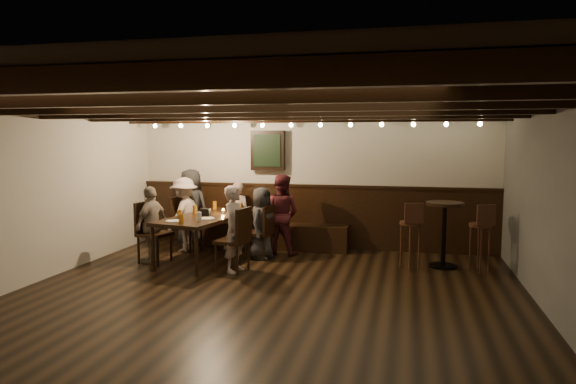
% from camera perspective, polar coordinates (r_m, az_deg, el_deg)
% --- Properties ---
extents(room, '(7.00, 7.00, 7.00)m').
position_cam_1_polar(room, '(8.09, -0.97, -0.38)').
color(room, black).
rests_on(room, ground).
extents(dining_table, '(1.19, 2.07, 0.73)m').
position_cam_1_polar(dining_table, '(8.36, -8.95, -3.02)').
color(dining_table, black).
rests_on(dining_table, floor).
extents(chair_left_near, '(0.50, 0.50, 0.96)m').
position_cam_1_polar(chair_left_near, '(9.19, -11.26, -4.65)').
color(chair_left_near, black).
rests_on(chair_left_near, floor).
extents(chair_left_far, '(0.51, 0.51, 0.97)m').
position_cam_1_polar(chair_left_far, '(8.47, -14.69, -5.61)').
color(chair_left_far, black).
rests_on(chair_left_far, floor).
extents(chair_right_near, '(0.46, 0.46, 0.88)m').
position_cam_1_polar(chair_right_near, '(8.48, -3.14, -5.59)').
color(chair_right_near, black).
rests_on(chair_right_near, floor).
extents(chair_right_far, '(0.50, 0.50, 0.96)m').
position_cam_1_polar(chair_right_far, '(7.69, -6.08, -6.64)').
color(chair_right_far, black).
rests_on(chair_right_far, floor).
extents(person_bench_left, '(0.75, 0.56, 1.41)m').
position_cam_1_polar(person_bench_left, '(9.59, -10.70, -1.69)').
color(person_bench_left, '#252628').
rests_on(person_bench_left, floor).
extents(person_bench_centre, '(0.48, 0.35, 1.19)m').
position_cam_1_polar(person_bench_centre, '(9.27, -5.52, -2.56)').
color(person_bench_centre, gray).
rests_on(person_bench_centre, floor).
extents(person_bench_right, '(0.74, 0.62, 1.37)m').
position_cam_1_polar(person_bench_right, '(8.74, -0.79, -2.48)').
color(person_bench_right, '#561D24').
rests_on(person_bench_right, floor).
extents(person_left_near, '(0.61, 0.90, 1.29)m').
position_cam_1_polar(person_left_near, '(9.15, -11.46, -2.45)').
color(person_left_near, '#B2A096').
rests_on(person_left_near, floor).
extents(person_left_far, '(0.41, 0.75, 1.22)m').
position_cam_1_polar(person_left_far, '(8.43, -14.90, -3.49)').
color(person_left_far, gray).
rests_on(person_left_far, floor).
extents(person_right_near, '(0.46, 0.63, 1.18)m').
position_cam_1_polar(person_right_near, '(8.41, -2.96, -3.47)').
color(person_right_near, '#2B2A2D').
rests_on(person_right_near, floor).
extents(person_right_far, '(0.38, 0.51, 1.28)m').
position_cam_1_polar(person_right_far, '(7.61, -5.92, -4.10)').
color(person_right_far, '#B5A099').
rests_on(person_right_far, floor).
extents(pint_a, '(0.07, 0.07, 0.14)m').
position_cam_1_polar(pint_a, '(9.08, -8.14, -1.46)').
color(pint_a, '#BF7219').
rests_on(pint_a, dining_table).
extents(pint_b, '(0.07, 0.07, 0.14)m').
position_cam_1_polar(pint_b, '(8.78, -5.34, -1.69)').
color(pint_b, '#BF7219').
rests_on(pint_b, dining_table).
extents(pint_c, '(0.07, 0.07, 0.14)m').
position_cam_1_polar(pint_c, '(8.59, -10.31, -1.93)').
color(pint_c, '#BF7219').
rests_on(pint_c, dining_table).
extents(pint_d, '(0.07, 0.07, 0.14)m').
position_cam_1_polar(pint_d, '(8.36, -6.49, -2.08)').
color(pint_d, silver).
rests_on(pint_d, dining_table).
extents(pint_e, '(0.07, 0.07, 0.14)m').
position_cam_1_polar(pint_e, '(8.09, -11.97, -2.44)').
color(pint_e, '#BF7219').
rests_on(pint_e, dining_table).
extents(pint_f, '(0.07, 0.07, 0.14)m').
position_cam_1_polar(pint_f, '(7.78, -9.84, -2.74)').
color(pint_f, silver).
rests_on(pint_f, dining_table).
extents(pint_g, '(0.07, 0.07, 0.14)m').
position_cam_1_polar(pint_g, '(7.66, -11.80, -2.92)').
color(pint_g, '#BF7219').
rests_on(pint_g, dining_table).
extents(plate_near, '(0.24, 0.24, 0.01)m').
position_cam_1_polar(plate_near, '(7.86, -12.58, -3.17)').
color(plate_near, white).
rests_on(plate_near, dining_table).
extents(plate_far, '(0.24, 0.24, 0.01)m').
position_cam_1_polar(plate_far, '(8.01, -8.99, -2.93)').
color(plate_far, white).
rests_on(plate_far, dining_table).
extents(condiment_caddy, '(0.15, 0.10, 0.12)m').
position_cam_1_polar(condiment_caddy, '(8.30, -9.14, -2.25)').
color(condiment_caddy, black).
rests_on(condiment_caddy, dining_table).
extents(candle, '(0.05, 0.05, 0.05)m').
position_cam_1_polar(candle, '(8.54, -7.21, -2.22)').
color(candle, beige).
rests_on(candle, dining_table).
extents(high_top_table, '(0.57, 0.57, 1.01)m').
position_cam_1_polar(high_top_table, '(8.17, 16.97, -3.49)').
color(high_top_table, black).
rests_on(high_top_table, floor).
extents(bar_stool_left, '(0.35, 0.36, 1.02)m').
position_cam_1_polar(bar_stool_left, '(8.00, 13.42, -5.65)').
color(bar_stool_left, '#351C10').
rests_on(bar_stool_left, floor).
extents(bar_stool_right, '(0.35, 0.37, 1.02)m').
position_cam_1_polar(bar_stool_right, '(8.11, 20.53, -5.70)').
color(bar_stool_right, '#351C10').
rests_on(bar_stool_right, floor).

